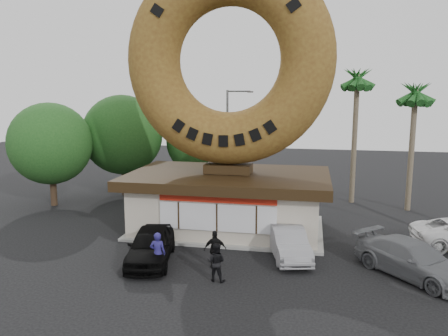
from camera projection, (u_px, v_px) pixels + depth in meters
name	position (u px, v px, depth m)	size (l,w,h in m)	color
ground	(203.00, 269.00, 19.35)	(90.00, 90.00, 0.00)	black
donut_shop	(228.00, 199.00, 24.84)	(11.20, 7.20, 3.80)	beige
giant_donut	(229.00, 60.00, 23.56)	(11.38, 11.38, 2.90)	olive
tree_west	(123.00, 135.00, 32.99)	(6.00, 6.00, 7.65)	#473321
tree_mid	(200.00, 142.00, 33.96)	(5.20, 5.20, 6.63)	#473321
tree_far	(50.00, 144.00, 29.85)	(5.60, 5.60, 7.14)	#473321
palm_near	(357.00, 83.00, 30.02)	(2.60, 2.60, 9.75)	#726651
palm_far	(415.00, 97.00, 28.04)	(2.60, 2.60, 8.75)	#726651
street_lamp	(229.00, 135.00, 34.43)	(2.11, 0.20, 8.00)	#59595E
person_left	(158.00, 253.00, 18.75)	(0.68, 0.44, 1.85)	navy
person_center	(216.00, 262.00, 18.04)	(0.79, 0.62, 1.63)	black
person_right	(215.00, 249.00, 19.42)	(1.00, 0.42, 1.71)	black
car_black	(151.00, 245.00, 20.12)	(1.88, 4.67, 1.59)	black
car_silver	(288.00, 242.00, 20.76)	(1.52, 4.35, 1.43)	#939397
car_grey	(413.00, 259.00, 18.53)	(2.11, 5.20, 1.51)	slate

